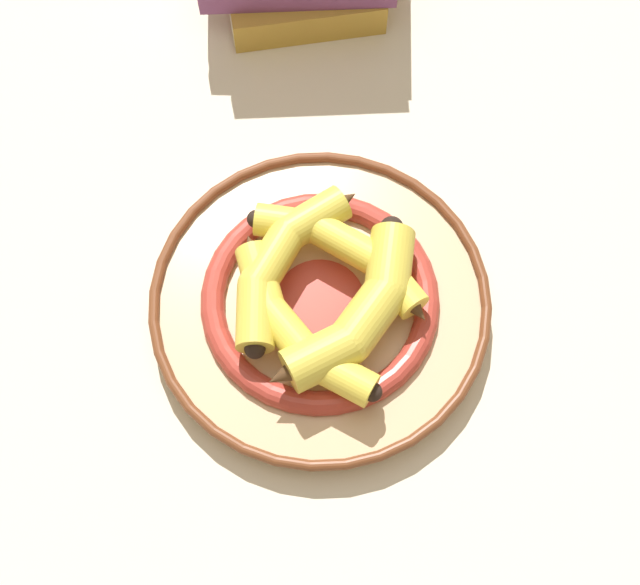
{
  "coord_description": "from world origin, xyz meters",
  "views": [
    {
      "loc": [
        0.08,
        0.32,
        0.76
      ],
      "look_at": [
        -0.02,
        0.03,
        0.04
      ],
      "focal_mm": 50.0,
      "sensor_mm": 36.0,
      "label": 1
    }
  ],
  "objects_px": {
    "banana_b": "(358,315)",
    "banana_c": "(346,251)",
    "decorative_bowl": "(320,303)",
    "banana_a": "(293,326)",
    "banana_d": "(283,260)"
  },
  "relations": [
    {
      "from": "banana_c",
      "to": "banana_d",
      "type": "bearing_deg",
      "value": 41.58
    },
    {
      "from": "decorative_bowl",
      "to": "banana_c",
      "type": "xyz_separation_m",
      "value": [
        -0.03,
        -0.03,
        0.03
      ]
    },
    {
      "from": "banana_b",
      "to": "banana_a",
      "type": "bearing_deg",
      "value": 133.42
    },
    {
      "from": "decorative_bowl",
      "to": "banana_c",
      "type": "height_order",
      "value": "banana_c"
    },
    {
      "from": "banana_a",
      "to": "banana_c",
      "type": "distance_m",
      "value": 0.08
    },
    {
      "from": "decorative_bowl",
      "to": "banana_b",
      "type": "relative_size",
      "value": 1.85
    },
    {
      "from": "decorative_bowl",
      "to": "banana_a",
      "type": "height_order",
      "value": "banana_a"
    },
    {
      "from": "decorative_bowl",
      "to": "banana_b",
      "type": "height_order",
      "value": "banana_b"
    },
    {
      "from": "banana_b",
      "to": "decorative_bowl",
      "type": "bearing_deg",
      "value": 84.95
    },
    {
      "from": "banana_a",
      "to": "banana_b",
      "type": "relative_size",
      "value": 1.1
    },
    {
      "from": "banana_b",
      "to": "banana_c",
      "type": "distance_m",
      "value": 0.06
    },
    {
      "from": "banana_b",
      "to": "banana_d",
      "type": "height_order",
      "value": "banana_b"
    },
    {
      "from": "banana_b",
      "to": "banana_d",
      "type": "bearing_deg",
      "value": 85.71
    },
    {
      "from": "banana_a",
      "to": "banana_d",
      "type": "xyz_separation_m",
      "value": [
        -0.01,
        -0.06,
        0.0
      ]
    },
    {
      "from": "banana_c",
      "to": "banana_d",
      "type": "distance_m",
      "value": 0.06
    }
  ]
}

